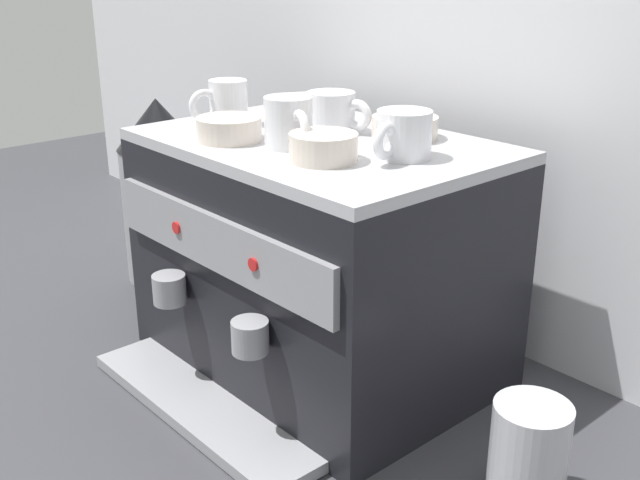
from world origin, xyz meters
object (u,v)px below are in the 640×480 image
object	(u,v)px
ceramic_cup_0	(226,103)
ceramic_bowl_0	(229,129)
ceramic_bowl_1	(323,148)
ceramic_cup_1	(402,135)
milk_pitcher	(529,453)
ceramic_cup_3	(333,112)
coffee_grinder	(164,189)
ceramic_bowl_2	(307,107)
ceramic_cup_2	(289,123)
espresso_machine	(318,258)
ceramic_bowl_3	(405,128)

from	to	relation	value
ceramic_cup_0	ceramic_bowl_0	xyz separation A→B (m)	(0.10, -0.06, -0.02)
ceramic_cup_0	ceramic_bowl_1	size ratio (longest dim) A/B	1.06
ceramic_cup_1	milk_pitcher	bearing A→B (deg)	-9.78
ceramic_cup_1	ceramic_cup_3	bearing A→B (deg)	167.54
ceramic_bowl_1	coffee_grinder	distance (m)	0.68
coffee_grinder	milk_pitcher	xyz separation A→B (m)	(1.00, -0.04, -0.13)
ceramic_cup_3	ceramic_bowl_2	xyz separation A→B (m)	(-0.12, 0.05, -0.02)
ceramic_cup_2	ceramic_bowl_2	xyz separation A→B (m)	(-0.16, 0.18, -0.02)
milk_pitcher	espresso_machine	bearing A→B (deg)	175.75
espresso_machine	ceramic_cup_3	world-z (taller)	ceramic_cup_3
ceramic_cup_2	ceramic_bowl_2	size ratio (longest dim) A/B	0.97
ceramic_bowl_3	coffee_grinder	world-z (taller)	ceramic_bowl_3
ceramic_bowl_1	ceramic_bowl_0	bearing A→B (deg)	-171.82
ceramic_cup_1	milk_pitcher	distance (m)	0.48
ceramic_cup_2	ceramic_cup_3	size ratio (longest dim) A/B	0.98
espresso_machine	ceramic_cup_3	distance (m)	0.25
espresso_machine	ceramic_bowl_3	distance (m)	0.27
ceramic_bowl_1	ceramic_bowl_3	bearing A→B (deg)	95.49
espresso_machine	ceramic_bowl_2	size ratio (longest dim) A/B	4.93
ceramic_cup_0	coffee_grinder	xyz separation A→B (m)	(-0.34, 0.06, -0.25)
ceramic_bowl_0	ceramic_bowl_1	size ratio (longest dim) A/B	1.04
ceramic_bowl_0	ceramic_bowl_2	size ratio (longest dim) A/B	0.89
coffee_grinder	ceramic_cup_2	bearing A→B (deg)	-8.22
ceramic_cup_2	coffee_grinder	world-z (taller)	ceramic_cup_2
ceramic_cup_1	ceramic_bowl_0	xyz separation A→B (m)	(-0.27, -0.13, -0.02)
ceramic_bowl_2	ceramic_bowl_3	size ratio (longest dim) A/B	1.10
ceramic_cup_0	ceramic_bowl_0	world-z (taller)	ceramic_cup_0
ceramic_cup_0	ceramic_bowl_2	distance (m)	0.16
ceramic_bowl_1	ceramic_bowl_2	xyz separation A→B (m)	(-0.26, 0.19, -0.00)
ceramic_cup_3	ceramic_cup_0	bearing A→B (deg)	-145.79
espresso_machine	ceramic_bowl_1	bearing A→B (deg)	-37.84
ceramic_cup_3	coffee_grinder	xyz separation A→B (m)	(-0.50, -0.05, -0.24)
ceramic_cup_3	ceramic_bowl_0	bearing A→B (deg)	-110.43
ceramic_cup_0	ceramic_bowl_2	xyz separation A→B (m)	(0.04, 0.16, -0.02)
ceramic_cup_1	ceramic_cup_3	size ratio (longest dim) A/B	1.02
ceramic_cup_3	ceramic_bowl_2	size ratio (longest dim) A/B	1.00
espresso_machine	ceramic_bowl_3	bearing A→B (deg)	53.07
ceramic_cup_0	ceramic_bowl_1	bearing A→B (deg)	-6.60
espresso_machine	ceramic_cup_1	world-z (taller)	ceramic_cup_1
ceramic_bowl_1	ceramic_bowl_2	distance (m)	0.32
espresso_machine	ceramic_cup_2	bearing A→B (deg)	-81.46
ceramic_bowl_0	espresso_machine	bearing A→B (deg)	49.84
ceramic_cup_2	ceramic_bowl_0	bearing A→B (deg)	-157.74
ceramic_cup_0	ceramic_bowl_2	bearing A→B (deg)	76.33
ceramic_bowl_3	ceramic_cup_1	bearing A→B (deg)	-49.30
ceramic_cup_1	ceramic_cup_3	xyz separation A→B (m)	(-0.20, 0.04, -0.00)
ceramic_bowl_0	ceramic_bowl_1	distance (m)	0.20
ceramic_cup_1	milk_pitcher	xyz separation A→B (m)	(0.30, -0.05, -0.38)
ceramic_cup_2	milk_pitcher	distance (m)	0.60
ceramic_cup_1	ceramic_bowl_3	size ratio (longest dim) A/B	1.12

